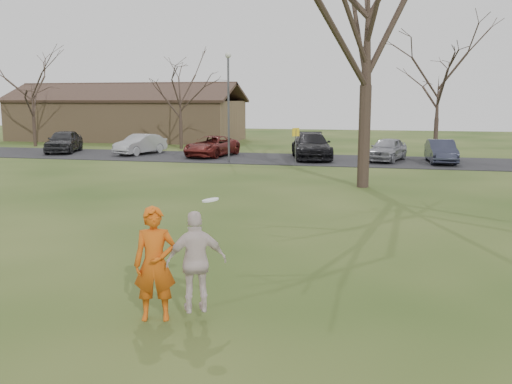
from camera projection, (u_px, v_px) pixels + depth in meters
ground at (201, 318)px, 9.29m from camera, size 120.00×120.00×0.00m
parking_strip at (336, 160)px, 33.28m from camera, size 62.00×6.50×0.04m
player_defender at (155, 264)px, 9.11m from camera, size 0.80×0.64×1.91m
car_0 at (64, 141)px, 37.94m from camera, size 3.09×4.85×1.54m
car_1 at (140, 144)px, 36.68m from camera, size 2.42×4.24×1.32m
car_2 at (212, 146)px, 35.34m from camera, size 2.88×4.93×1.29m
car_3 at (311, 146)px, 33.87m from camera, size 3.38×5.77×1.57m
car_4 at (387, 149)px, 32.69m from camera, size 2.67×4.34×1.38m
car_5 at (441, 151)px, 31.64m from camera, size 1.64×4.08×1.32m
catching_play at (196, 262)px, 8.98m from camera, size 1.06×0.79×1.89m
building at (127, 118)px, 49.98m from camera, size 20.60×8.50×5.14m
lamp_post at (228, 93)px, 31.59m from camera, size 0.34×0.34×6.27m
sign_yellow at (296, 139)px, 30.62m from camera, size 0.35×0.35×2.08m
big_tree at (368, 14)px, 22.08m from camera, size 9.00×9.00×14.00m
small_tree_row at (412, 95)px, 36.50m from camera, size 55.00×5.90×8.50m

